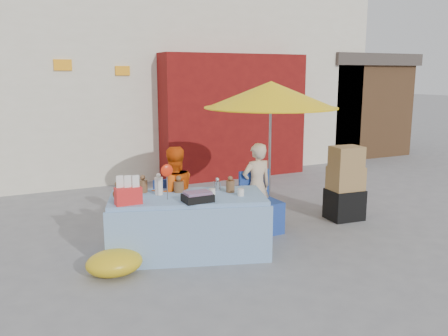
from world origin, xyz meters
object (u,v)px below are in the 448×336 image
umbrella (271,95)px  market_table (187,224)px  vendor_orange (173,195)px  vendor_beige (257,187)px  box_stack (345,186)px  chair_right (261,214)px  chair_left (178,227)px

umbrella → market_table: bearing=-159.1°
vendor_orange → vendor_beige: (1.25, 0.00, -0.02)m
box_stack → chair_right: bearing=178.0°
chair_left → umbrella: umbrella is taller
vendor_beige → umbrella: size_ratio=0.60×
chair_left → box_stack: 2.71m
vendor_orange → box_stack: bearing=174.8°
chair_right → chair_left: bearing=178.8°
chair_left → vendor_orange: (0.00, 0.13, 0.39)m
chair_left → umbrella: 2.27m
chair_right → vendor_beige: size_ratio=0.68×
chair_right → vendor_beige: (0.00, 0.13, 0.37)m
chair_left → vendor_beige: 1.31m
vendor_beige → chair_left: bearing=4.9°
market_table → chair_left: bearing=111.4°
chair_left → vendor_orange: 0.41m
market_table → chair_left: market_table is taller
market_table → vendor_beige: vendor_beige is taller
umbrella → vendor_orange: bearing=-174.5°
vendor_orange → umbrella: size_ratio=0.61×
vendor_orange → vendor_beige: 1.25m
chair_right → box_stack: box_stack is taller
market_table → box_stack: size_ratio=1.86×
umbrella → chair_left: bearing=-169.6°
chair_right → vendor_orange: vendor_orange is taller
chair_right → vendor_orange: 1.31m
vendor_beige → box_stack: size_ratio=1.10×
chair_left → umbrella: bearing=9.1°
chair_right → umbrella: bearing=42.2°
chair_right → umbrella: umbrella is taller
market_table → chair_right: market_table is taller
vendor_orange → umbrella: bearing=-175.7°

